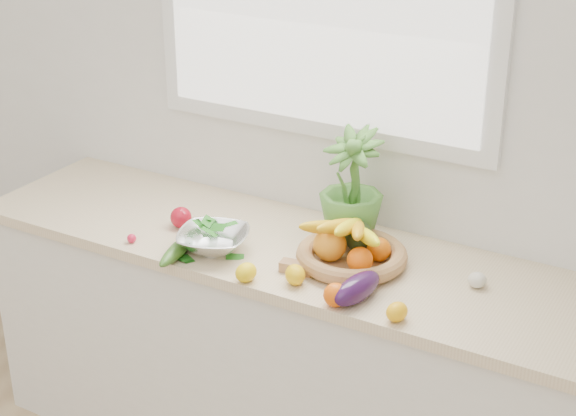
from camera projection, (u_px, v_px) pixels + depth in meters
The scene contains 18 objects.
back_wall at pixel (321, 94), 3.06m from camera, with size 4.50×0.02×2.70m, color white.
counter_cabinet at pixel (279, 358), 3.20m from camera, with size 2.20×0.58×0.86m, color silver.
countertop at pixel (278, 248), 3.02m from camera, with size 2.24×0.62×0.04m, color beige.
orange_loose at pixel (335, 295), 2.61m from camera, with size 0.07×0.07×0.07m, color #EB5807.
lemon_a at pixel (246, 272), 2.75m from camera, with size 0.06×0.08×0.06m, color yellow.
lemon_b at pixel (397, 312), 2.54m from camera, with size 0.06×0.07×0.06m, color #FFB20D.
lemon_c at pixel (295, 275), 2.74m from camera, with size 0.06×0.08×0.06m, color yellow.
apple at pixel (181, 217), 3.11m from camera, with size 0.08×0.08×0.08m, color #AC0D20.
ginger at pixel (297, 267), 2.81m from camera, with size 0.11×0.04×0.03m, color tan.
garlic_a at pixel (369, 277), 2.75m from camera, with size 0.05×0.05×0.04m, color #EBE8CF.
garlic_b at pixel (477, 280), 2.72m from camera, with size 0.06×0.06×0.05m, color silver.
garlic_c at pixel (308, 265), 2.81m from camera, with size 0.05×0.05×0.04m, color silver.
eggplant at pixel (357, 288), 2.64m from camera, with size 0.08×0.21×0.08m, color #2B0F38.
cucumber at pixel (180, 248), 2.92m from camera, with size 0.05×0.28×0.05m, color #2D5418.
radish at pixel (132, 238), 3.00m from camera, with size 0.03×0.03×0.03m, color red.
potted_herb at pixel (352, 184), 2.94m from camera, with size 0.22×0.22×0.38m, color #447C2D.
fruit_basket at pixel (351, 249), 2.85m from camera, with size 0.39×0.39×0.19m.
colander_with_spinach at pixel (213, 236), 2.92m from camera, with size 0.30×0.30×0.12m.
Camera 1 is at (1.37, -0.37, 2.25)m, focal length 55.00 mm.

